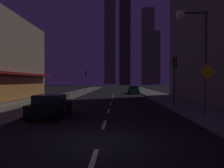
% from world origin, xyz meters
% --- Properties ---
extents(ground_plane, '(78.00, 136.00, 0.10)m').
position_xyz_m(ground_plane, '(0.00, 32.00, -0.05)').
color(ground_plane, black).
extents(sidewalk_right, '(4.00, 76.00, 0.15)m').
position_xyz_m(sidewalk_right, '(7.00, 32.00, 0.07)').
color(sidewalk_right, '#605E59').
rests_on(sidewalk_right, ground).
extents(sidewalk_left, '(4.00, 76.00, 0.15)m').
position_xyz_m(sidewalk_left, '(-7.00, 32.00, 0.07)').
color(sidewalk_left, '#605E59').
rests_on(sidewalk_left, ground).
extents(lane_marking_center, '(0.16, 33.40, 0.01)m').
position_xyz_m(lane_marking_center, '(0.00, 13.60, 0.01)').
color(lane_marking_center, silver).
rests_on(lane_marking_center, ground).
extents(skyscraper_distant_tall, '(8.85, 7.82, 73.75)m').
position_xyz_m(skyscraper_distant_tall, '(-5.19, 159.20, 36.87)').
color(skyscraper_distant_tall, '#5E5946').
rests_on(skyscraper_distant_tall, ground).
extents(skyscraper_distant_mid, '(6.20, 6.92, 67.80)m').
position_xyz_m(skyscraper_distant_mid, '(4.76, 113.38, 33.90)').
color(skyscraper_distant_mid, '#363328').
rests_on(skyscraper_distant_mid, ground).
extents(skyscraper_distant_short, '(7.20, 7.99, 47.35)m').
position_xyz_m(skyscraper_distant_short, '(19.58, 125.89, 23.68)').
color(skyscraper_distant_short, '#5F5A47').
rests_on(skyscraper_distant_short, ground).
extents(skyscraper_distant_slender, '(6.77, 7.41, 40.84)m').
position_xyz_m(skyscraper_distant_slender, '(29.99, 157.73, 20.42)').
color(skyscraper_distant_slender, brown).
rests_on(skyscraper_distant_slender, ground).
extents(car_parked_near, '(1.98, 4.24, 1.45)m').
position_xyz_m(car_parked_near, '(-3.60, 5.50, 0.74)').
color(car_parked_near, black).
rests_on(car_parked_near, ground).
extents(car_parked_far, '(1.98, 4.24, 1.45)m').
position_xyz_m(car_parked_far, '(3.60, 30.76, 0.74)').
color(car_parked_far, '#1E722D').
rests_on(car_parked_far, ground).
extents(fire_hydrant_far_left, '(0.42, 0.30, 0.65)m').
position_xyz_m(fire_hydrant_far_left, '(-5.90, 20.35, 0.45)').
color(fire_hydrant_far_left, gold).
rests_on(fire_hydrant_far_left, sidewalk_left).
extents(traffic_light_near_right, '(0.32, 0.48, 4.20)m').
position_xyz_m(traffic_light_near_right, '(5.50, 9.92, 3.19)').
color(traffic_light_near_right, '#2D2D2D').
rests_on(traffic_light_near_right, sidewalk_right).
extents(traffic_light_far_left, '(0.32, 0.48, 4.20)m').
position_xyz_m(traffic_light_far_left, '(-5.50, 33.20, 3.19)').
color(traffic_light_far_left, '#2D2D2D').
rests_on(traffic_light_far_left, sidewalk_left).
extents(street_lamp_right, '(1.96, 0.56, 6.58)m').
position_xyz_m(street_lamp_right, '(5.38, 5.33, 5.07)').
color(street_lamp_right, '#38383D').
rests_on(street_lamp_right, sidewalk_right).
extents(pedestrian_crossing_sign, '(0.91, 0.08, 3.15)m').
position_xyz_m(pedestrian_crossing_sign, '(5.60, 3.67, 2.02)').
color(pedestrian_crossing_sign, slate).
rests_on(pedestrian_crossing_sign, sidewalk_right).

